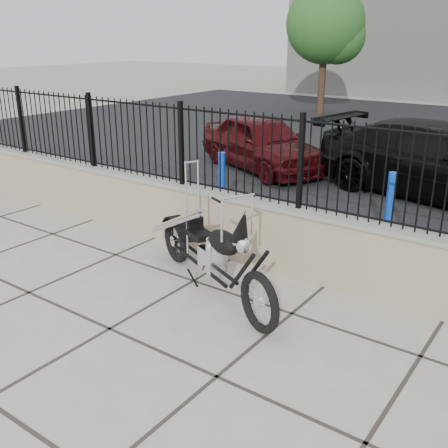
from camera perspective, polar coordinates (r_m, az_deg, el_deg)
name	(u,v)px	position (r m, az deg, el deg)	size (l,w,h in m)	color
ground_plane	(110,329)	(6.14, -12.35, -11.09)	(90.00, 90.00, 0.00)	#99968E
parking_lot	(428,147)	(16.71, 21.31, 7.86)	(30.00, 30.00, 0.00)	black
retaining_wall	(236,227)	(7.63, 1.30, -0.28)	(14.00, 0.36, 0.96)	gray
iron_fence	(236,154)	(7.33, 1.36, 7.67)	(14.00, 0.08, 1.20)	black
chopper_motorcycle	(210,231)	(6.51, -1.54, -0.73)	(2.73, 0.48, 1.64)	black
car_red	(262,143)	(12.81, 4.14, 8.82)	(1.55, 3.84, 1.31)	#40090C
car_black	(441,161)	(11.34, 22.52, 6.33)	(2.07, 5.09, 1.48)	black
bollard_a	(222,182)	(9.70, -0.24, 4.62)	(0.13, 0.13, 1.10)	blue
bollard_b	(390,206)	(8.70, 17.57, 1.85)	(0.13, 0.13, 1.11)	#0D39CF
tree_left	(326,20)	(22.36, 11.00, 20.96)	(3.08, 3.08, 5.19)	#382619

